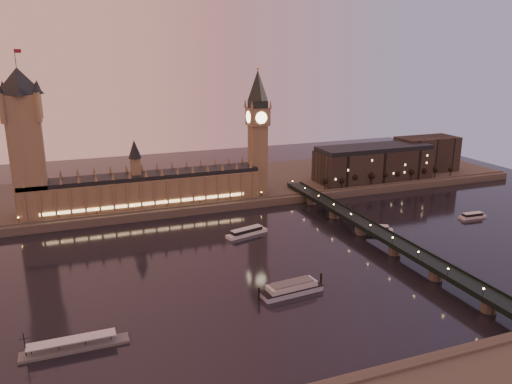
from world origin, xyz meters
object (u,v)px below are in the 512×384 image
cruise_boat_a (247,232)px  moored_barge (292,288)px  cruise_boat_b (374,229)px  pontoon_pier (75,346)px

cruise_boat_a → moored_barge: bearing=-109.9°
cruise_boat_b → moored_barge: 112.83m
cruise_boat_b → moored_barge: size_ratio=0.67×
cruise_boat_b → cruise_boat_a: bearing=-170.3°
cruise_boat_b → moored_barge: moored_barge is taller
pontoon_pier → moored_barge: bearing=6.9°
cruise_boat_a → cruise_boat_b: bearing=-32.1°
pontoon_pier → cruise_boat_a: bearing=41.7°
cruise_boat_a → pontoon_pier: size_ratio=0.71×
cruise_boat_a → moored_barge: (-7.15, -89.56, 0.81)m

